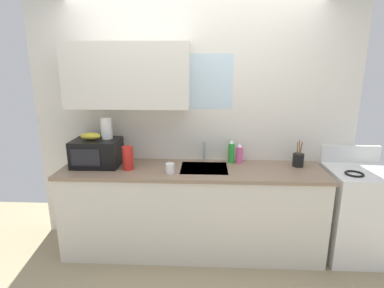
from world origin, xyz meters
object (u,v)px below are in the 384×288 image
(paper_towel_roll, at_px, (107,128))
(mug_white, at_px, (170,168))
(stove_range, at_px, (356,213))
(dish_soap_bottle_green, at_px, (231,152))
(dish_soap_bottle_pink, at_px, (239,154))
(cereal_canister, at_px, (128,158))
(banana_bunch, at_px, (91,136))
(utensil_crock, at_px, (298,160))
(microwave, at_px, (97,153))

(paper_towel_roll, bearing_deg, mug_white, -19.94)
(stove_range, height_order, dish_soap_bottle_green, dish_soap_bottle_green)
(dish_soap_bottle_green, distance_m, mug_white, 0.70)
(dish_soap_bottle_pink, xyz_separation_m, cereal_canister, (-1.10, -0.26, 0.02))
(dish_soap_bottle_green, xyz_separation_m, cereal_canister, (-1.02, -0.25, -0.00))
(stove_range, xyz_separation_m, banana_bunch, (-2.65, 0.05, 0.75))
(cereal_canister, relative_size, utensil_crock, 0.83)
(dish_soap_bottle_green, relative_size, mug_white, 2.57)
(cereal_canister, bearing_deg, dish_soap_bottle_pink, 13.16)
(dish_soap_bottle_green, relative_size, utensil_crock, 0.88)
(microwave, relative_size, dish_soap_bottle_green, 1.89)
(microwave, relative_size, cereal_canister, 2.00)
(banana_bunch, height_order, paper_towel_roll, paper_towel_roll)
(banana_bunch, height_order, dish_soap_bottle_pink, banana_bunch)
(microwave, relative_size, mug_white, 4.84)
(cereal_canister, bearing_deg, utensil_crock, 5.75)
(microwave, relative_size, banana_bunch, 2.30)
(stove_range, distance_m, banana_bunch, 2.76)
(paper_towel_roll, height_order, cereal_canister, paper_towel_roll)
(stove_range, distance_m, microwave, 2.67)
(cereal_canister, bearing_deg, stove_range, 1.35)
(banana_bunch, bearing_deg, paper_towel_roll, 18.43)
(utensil_crock, bearing_deg, banana_bunch, -178.07)
(microwave, height_order, dish_soap_bottle_green, microwave)
(dish_soap_bottle_pink, bearing_deg, paper_towel_roll, -175.39)
(microwave, bearing_deg, mug_white, -13.89)
(banana_bunch, height_order, dish_soap_bottle_green, banana_bunch)
(microwave, bearing_deg, utensil_crock, 2.02)
(microwave, bearing_deg, cereal_canister, -16.13)
(mug_white, height_order, utensil_crock, utensil_crock)
(paper_towel_roll, bearing_deg, dish_soap_bottle_pink, 4.61)
(microwave, height_order, utensil_crock, utensil_crock)
(paper_towel_roll, distance_m, utensil_crock, 1.95)
(stove_range, xyz_separation_m, mug_white, (-1.84, -0.14, 0.49))
(microwave, relative_size, paper_towel_roll, 2.09)
(microwave, relative_size, dish_soap_bottle_pink, 2.23)
(dish_soap_bottle_pink, distance_m, utensil_crock, 0.59)
(banana_bunch, distance_m, dish_soap_bottle_green, 1.43)
(dish_soap_bottle_green, height_order, mug_white, dish_soap_bottle_green)
(paper_towel_roll, bearing_deg, dish_soap_bottle_green, 4.74)
(stove_range, height_order, banana_bunch, banana_bunch)
(mug_white, bearing_deg, banana_bunch, 166.82)
(dish_soap_bottle_pink, height_order, cereal_canister, cereal_canister)
(mug_white, bearing_deg, microwave, 166.11)
(dish_soap_bottle_green, xyz_separation_m, utensil_crock, (0.66, -0.08, -0.05))
(microwave, xyz_separation_m, paper_towel_roll, (0.10, 0.05, 0.24))
(mug_white, bearing_deg, paper_towel_roll, 160.06)
(mug_white, relative_size, utensil_crock, 0.34)
(banana_bunch, xyz_separation_m, utensil_crock, (2.07, 0.07, -0.24))
(microwave, xyz_separation_m, dish_soap_bottle_pink, (1.44, 0.16, -0.04))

